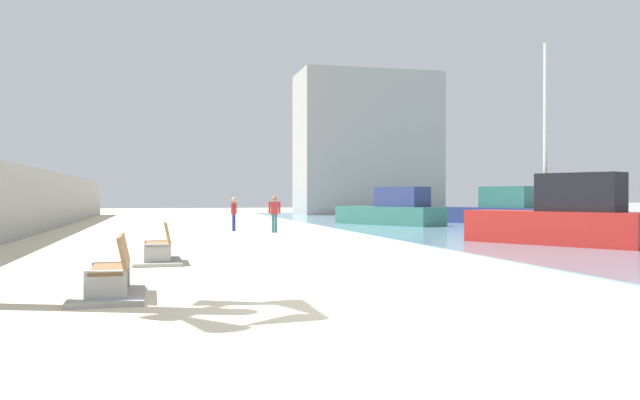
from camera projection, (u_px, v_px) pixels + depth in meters
The scene contains 10 objects.
ground_plane at pixel (215, 235), 26.77m from camera, with size 120.00×120.00×0.00m, color beige.
seawall at pixel (14, 202), 25.00m from camera, with size 0.80×64.00×2.73m, color #9E9E99.
bench_near at pixel (110, 282), 10.41m from camera, with size 1.13×2.12×0.98m.
bench_far at pixel (158, 253), 15.75m from camera, with size 1.13×2.11×0.98m.
person_walking at pixel (274, 211), 28.61m from camera, with size 0.53×0.23×1.59m.
person_standing at pixel (234, 212), 29.98m from camera, with size 0.28×0.50×1.52m.
boat_mid_bay at pixel (560, 218), 21.01m from camera, with size 4.15×5.72×6.46m.
boat_far_left at pixel (496, 210), 37.10m from camera, with size 4.94×6.34×2.07m.
boat_nearest at pixel (392, 211), 35.53m from camera, with size 4.67×6.55×2.02m.
harbor_building at pixel (367, 144), 57.53m from camera, with size 12.00×6.00×12.14m, color #9E9E99.
Camera 1 is at (-2.14, -9.00, 1.59)m, focal length 37.29 mm.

